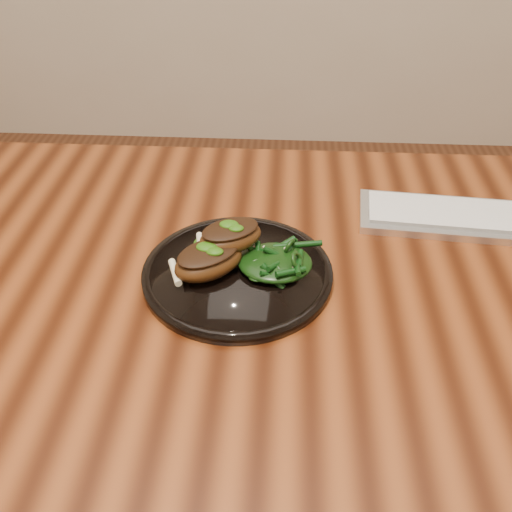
{
  "coord_description": "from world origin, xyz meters",
  "views": [
    {
      "loc": [
        0.02,
        -0.64,
        1.27
      ],
      "look_at": [
        -0.02,
        0.0,
        0.78
      ],
      "focal_mm": 40.0,
      "sensor_mm": 36.0,
      "label": 1
    }
  ],
  "objects_px": {
    "desk": "(269,316)",
    "keyboard": "(483,219)",
    "plate": "(237,273)",
    "lamb_chop_front": "(208,260)",
    "greens_heap": "(275,259)"
  },
  "relations": [
    {
      "from": "desk",
      "to": "keyboard",
      "type": "height_order",
      "value": "keyboard"
    },
    {
      "from": "keyboard",
      "to": "plate",
      "type": "bearing_deg",
      "value": -157.09
    },
    {
      "from": "lamb_chop_front",
      "to": "keyboard",
      "type": "xyz_separation_m",
      "value": [
        0.43,
        0.17,
        -0.03
      ]
    },
    {
      "from": "lamb_chop_front",
      "to": "plate",
      "type": "bearing_deg",
      "value": 14.14
    },
    {
      "from": "desk",
      "to": "lamb_chop_front",
      "type": "height_order",
      "value": "lamb_chop_front"
    },
    {
      "from": "lamb_chop_front",
      "to": "keyboard",
      "type": "height_order",
      "value": "lamb_chop_front"
    },
    {
      "from": "plate",
      "to": "keyboard",
      "type": "relative_size",
      "value": 0.67
    },
    {
      "from": "desk",
      "to": "plate",
      "type": "relative_size",
      "value": 5.86
    },
    {
      "from": "greens_heap",
      "to": "desk",
      "type": "bearing_deg",
      "value": 146.51
    },
    {
      "from": "greens_heap",
      "to": "keyboard",
      "type": "relative_size",
      "value": 0.26
    },
    {
      "from": "desk",
      "to": "plate",
      "type": "distance_m",
      "value": 0.1
    },
    {
      "from": "desk",
      "to": "greens_heap",
      "type": "bearing_deg",
      "value": -33.49
    },
    {
      "from": "desk",
      "to": "plate",
      "type": "height_order",
      "value": "plate"
    },
    {
      "from": "greens_heap",
      "to": "plate",
      "type": "bearing_deg",
      "value": -174.81
    },
    {
      "from": "plate",
      "to": "desk",
      "type": "bearing_deg",
      "value": 12.03
    }
  ]
}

